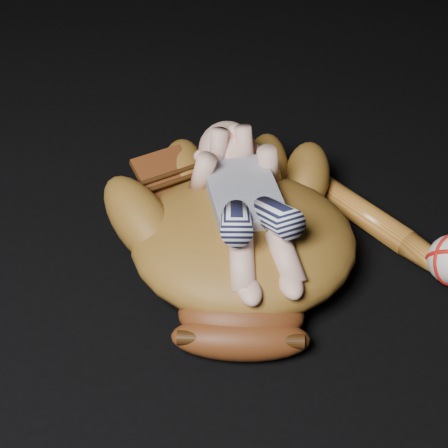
# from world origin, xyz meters

# --- Properties ---
(baseball_glove) EXTENTS (0.60, 0.64, 0.16)m
(baseball_glove) POSITION_xyz_m (-0.03, 0.16, 0.08)
(baseball_glove) COLOR brown
(baseball_glove) RESTS_ON ground
(newborn_baby) EXTENTS (0.21, 0.39, 0.15)m
(newborn_baby) POSITION_xyz_m (-0.03, 0.17, 0.14)
(newborn_baby) COLOR #DAA28D
(newborn_baby) RESTS_ON baseball_glove
(baseball_bat) EXTENTS (0.23, 0.49, 0.05)m
(baseball_bat) POSITION_xyz_m (0.25, 0.09, 0.02)
(baseball_bat) COLOR #A86220
(baseball_bat) RESTS_ON ground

